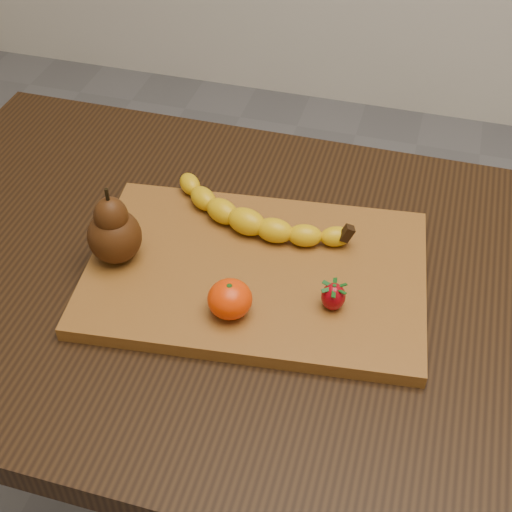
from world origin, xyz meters
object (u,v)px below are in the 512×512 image
(pear, at_px, (112,225))
(mandarin, at_px, (230,299))
(cutting_board, at_px, (256,272))
(table, at_px, (216,317))

(pear, xyz_separation_m, mandarin, (0.18, -0.06, -0.03))
(cutting_board, xyz_separation_m, mandarin, (-0.01, -0.09, 0.03))
(cutting_board, xyz_separation_m, pear, (-0.19, -0.03, 0.07))
(pear, relative_size, mandarin, 2.01)
(table, height_order, cutting_board, cutting_board)
(pear, distance_m, mandarin, 0.19)
(table, distance_m, pear, 0.22)
(mandarin, bearing_deg, table, 120.83)
(table, relative_size, pear, 8.86)
(table, height_order, mandarin, mandarin)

